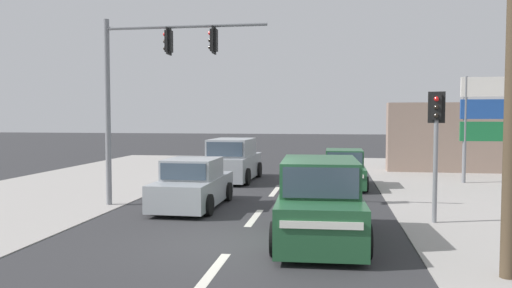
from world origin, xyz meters
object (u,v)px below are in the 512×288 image
object	(u,v)px
pedestal_signal_right_kerb	(436,134)
suv_receding_far	(320,203)
shopping_plaza_sign	(486,114)
hatchback_kerbside_parked	(344,170)
sedan_oncoming_mid	(193,185)
suv_oncoming_near	(233,161)
traffic_signal_mast	(146,77)

from	to	relation	value
pedestal_signal_right_kerb	suv_receding_far	world-z (taller)	pedestal_signal_right_kerb
pedestal_signal_right_kerb	suv_receding_far	bearing A→B (deg)	-142.79
shopping_plaza_sign	hatchback_kerbside_parked	size ratio (longest dim) A/B	1.26
pedestal_signal_right_kerb	suv_receding_far	distance (m)	4.10
hatchback_kerbside_parked	sedan_oncoming_mid	xyz separation A→B (m)	(-4.86, -5.29, 0.00)
suv_receding_far	hatchback_kerbside_parked	bearing A→B (deg)	85.17
shopping_plaza_sign	suv_oncoming_near	world-z (taller)	shopping_plaza_sign
traffic_signal_mast	shopping_plaza_sign	bearing A→B (deg)	30.82
traffic_signal_mast	shopping_plaza_sign	world-z (taller)	traffic_signal_mast
suv_receding_far	sedan_oncoming_mid	world-z (taller)	suv_receding_far
suv_receding_far	suv_oncoming_near	bearing A→B (deg)	112.09
hatchback_kerbside_parked	suv_oncoming_near	bearing A→B (deg)	165.21
shopping_plaza_sign	sedan_oncoming_mid	distance (m)	13.26
pedestal_signal_right_kerb	sedan_oncoming_mid	world-z (taller)	pedestal_signal_right_kerb
suv_receding_far	traffic_signal_mast	bearing A→B (deg)	147.67
traffic_signal_mast	shopping_plaza_sign	distance (m)	14.44
pedestal_signal_right_kerb	shopping_plaza_sign	size ratio (longest dim) A/B	0.77
traffic_signal_mast	hatchback_kerbside_parked	size ratio (longest dim) A/B	1.65
shopping_plaza_sign	sedan_oncoming_mid	bearing A→B (deg)	-146.14
hatchback_kerbside_parked	sedan_oncoming_mid	bearing A→B (deg)	-132.56
pedestal_signal_right_kerb	suv_oncoming_near	xyz separation A→B (m)	(-7.18, 7.94, -1.53)
pedestal_signal_right_kerb	shopping_plaza_sign	bearing A→B (deg)	66.68
traffic_signal_mast	sedan_oncoming_mid	size ratio (longest dim) A/B	1.41
suv_receding_far	pedestal_signal_right_kerb	bearing A→B (deg)	37.21
pedestal_signal_right_kerb	shopping_plaza_sign	xyz separation A→B (m)	(3.72, 8.63, 0.57)
shopping_plaza_sign	sedan_oncoming_mid	size ratio (longest dim) A/B	1.08
traffic_signal_mast	shopping_plaza_sign	size ratio (longest dim) A/B	1.30
traffic_signal_mast	hatchback_kerbside_parked	xyz separation A→B (m)	(6.37, 5.39, -3.44)
hatchback_kerbside_parked	traffic_signal_mast	bearing A→B (deg)	-139.77
pedestal_signal_right_kerb	sedan_oncoming_mid	size ratio (longest dim) A/B	0.84
shopping_plaza_sign	suv_oncoming_near	bearing A→B (deg)	-176.39
suv_receding_far	sedan_oncoming_mid	size ratio (longest dim) A/B	1.08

